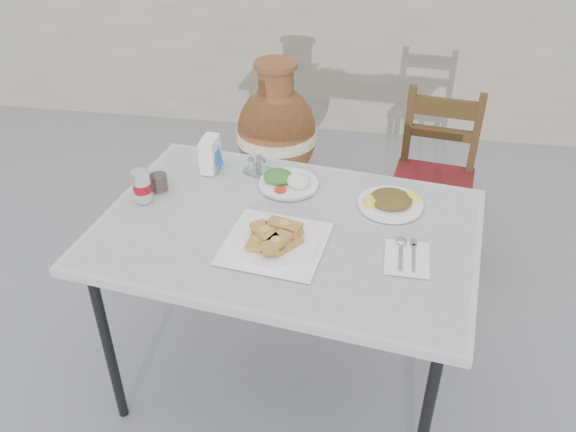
% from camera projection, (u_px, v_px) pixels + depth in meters
% --- Properties ---
extents(ground, '(80.00, 80.00, 0.00)m').
position_uv_depth(ground, '(248.00, 391.00, 2.46)').
color(ground, slate).
rests_on(ground, ground).
extents(cafe_table, '(1.38, 1.03, 0.78)m').
position_uv_depth(cafe_table, '(287.00, 238.00, 2.10)').
color(cafe_table, black).
rests_on(cafe_table, ground).
extents(pide_plate, '(0.36, 0.36, 0.07)m').
position_uv_depth(pide_plate, '(275.00, 236.00, 1.96)').
color(pide_plate, white).
rests_on(pide_plate, cafe_table).
extents(salad_rice_plate, '(0.22, 0.22, 0.06)m').
position_uv_depth(salad_rice_plate, '(288.00, 181.00, 2.27)').
color(salad_rice_plate, white).
rests_on(salad_rice_plate, cafe_table).
extents(salad_chopped_plate, '(0.23, 0.23, 0.05)m').
position_uv_depth(salad_chopped_plate, '(391.00, 201.00, 2.15)').
color(salad_chopped_plate, white).
rests_on(salad_chopped_plate, cafe_table).
extents(soda_can, '(0.07, 0.07, 0.12)m').
position_uv_depth(soda_can, '(142.00, 186.00, 2.16)').
color(soda_can, white).
rests_on(soda_can, cafe_table).
extents(cola_glass, '(0.07, 0.07, 0.10)m').
position_uv_depth(cola_glass, '(158.00, 179.00, 2.23)').
color(cola_glass, white).
rests_on(cola_glass, cafe_table).
extents(napkin_holder, '(0.07, 0.11, 0.13)m').
position_uv_depth(napkin_holder, '(210.00, 154.00, 2.34)').
color(napkin_holder, white).
rests_on(napkin_holder, cafe_table).
extents(condiment_caddy, '(0.12, 0.11, 0.07)m').
position_uv_depth(condiment_caddy, '(258.00, 167.00, 2.35)').
color(condiment_caddy, '#ADACB3').
rests_on(condiment_caddy, cafe_table).
extents(cutlery_napkin, '(0.14, 0.19, 0.01)m').
position_uv_depth(cutlery_napkin, '(406.00, 255.00, 1.93)').
color(cutlery_napkin, white).
rests_on(cutlery_napkin, cafe_table).
extents(chair, '(0.43, 0.43, 0.85)m').
position_uv_depth(chair, '(433.00, 179.00, 2.96)').
color(chair, '#3C2610').
rests_on(chair, ground).
extents(terracotta_urn, '(0.46, 0.46, 0.81)m').
position_uv_depth(terracotta_urn, '(277.00, 135.00, 3.49)').
color(terracotta_urn, brown).
rests_on(terracotta_urn, ground).
extents(back_wall, '(6.00, 0.25, 1.20)m').
position_uv_depth(back_wall, '(323.00, 41.00, 4.14)').
color(back_wall, '#A69F8A').
rests_on(back_wall, ground).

